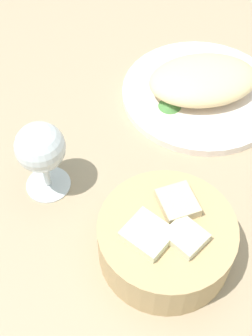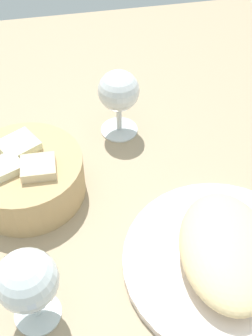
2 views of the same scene
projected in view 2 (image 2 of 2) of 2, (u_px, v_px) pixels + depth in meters
The scene contains 7 objects.
ground_plane at pixel (113, 245), 63.16cm from camera, with size 140.00×140.00×2.00cm, color tan.
plate at pixel (223, 262), 59.27cm from camera, with size 27.88×27.88×1.40cm, color white.
omelette at pixel (227, 249), 56.93cm from camera, with size 18.95×12.71×5.04cm, color beige.
lettuce_garnish at pixel (199, 218), 62.55cm from camera, with size 3.97×3.97×1.59cm, color #47813C.
bread_basket at pixel (26, 176), 66.24cm from camera, with size 17.97×17.97×8.43cm.
wine_glass_near at pixel (119, 94), 73.05cm from camera, with size 7.18×7.18×12.52cm.
wine_glass_far at pixel (28, 282), 48.86cm from camera, with size 7.44×7.44×12.46cm.
Camera 2 is at (-34.70, 4.98, 52.79)cm, focal length 45.84 mm.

